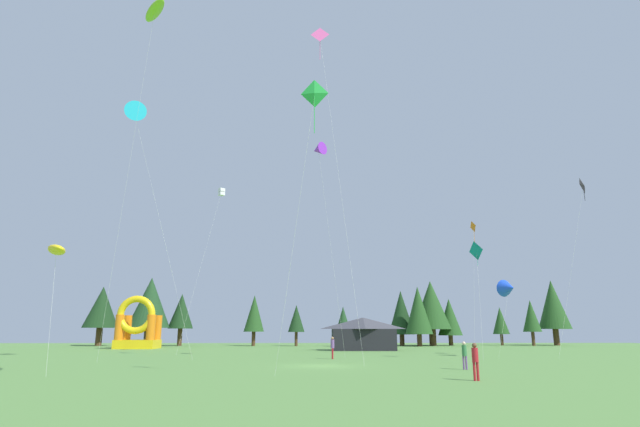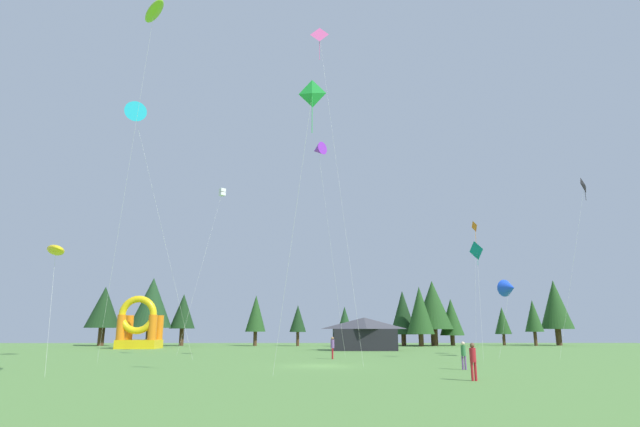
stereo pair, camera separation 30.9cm
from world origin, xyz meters
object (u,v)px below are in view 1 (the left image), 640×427
at_px(kite_green_diamond, 314,96).
at_px(festival_tent, 363,334).
at_px(kite_teal_diamond, 477,252).
at_px(person_far_side, 475,358).
at_px(person_left_edge, 332,346).
at_px(inflatable_orange_dome, 137,329).
at_px(kite_blue_delta, 509,288).
at_px(kite_cyan_delta, 135,114).
at_px(kite_yellow_parafoil, 57,250).
at_px(kite_pink_diamond, 320,39).
at_px(person_midfield, 464,353).
at_px(kite_lime_parafoil, 155,11).
at_px(kite_black_diamond, 584,187).
at_px(kite_purple_delta, 318,150).
at_px(kite_orange_diamond, 474,228).
at_px(kite_white_box, 221,193).

distance_m(kite_green_diamond, festival_tent, 39.67).
bearing_deg(kite_teal_diamond, kite_green_diamond, -129.67).
bearing_deg(person_far_side, person_left_edge, 101.97).
distance_m(person_far_side, inflatable_orange_dome, 52.60).
bearing_deg(person_far_side, kite_blue_delta, 56.68).
height_order(kite_cyan_delta, inflatable_orange_dome, kite_cyan_delta).
height_order(kite_blue_delta, person_far_side, kite_blue_delta).
relative_size(kite_yellow_parafoil, festival_tent, 1.00).
xyz_separation_m(kite_pink_diamond, person_midfield, (9.11, -6.59, -26.61)).
relative_size(kite_cyan_delta, inflatable_orange_dome, 3.21).
xyz_separation_m(kite_lime_parafoil, kite_teal_diamond, (27.02, 9.15, -17.43)).
relative_size(kite_black_diamond, kite_pink_diamond, 0.58).
relative_size(kite_pink_diamond, person_left_edge, 15.23).
bearing_deg(kite_blue_delta, kite_purple_delta, -170.93).
bearing_deg(person_far_side, kite_black_diamond, 40.37).
bearing_deg(kite_teal_diamond, kite_black_diamond, 8.99).
bearing_deg(kite_orange_diamond, festival_tent, -172.80).
height_order(kite_cyan_delta, kite_teal_diamond, kite_cyan_delta).
distance_m(kite_orange_diamond, person_far_side, 43.46).
xyz_separation_m(kite_teal_diamond, person_midfield, (-4.92, -10.56, -8.18)).
xyz_separation_m(kite_yellow_parafoil, person_midfield, (25.08, 3.14, -6.09)).
distance_m(kite_pink_diamond, festival_tent, 35.03).
xyz_separation_m(kite_yellow_parafoil, kite_purple_delta, (15.86, 13.99, 11.68)).
distance_m(kite_orange_diamond, inflatable_orange_dome, 46.87).
bearing_deg(kite_yellow_parafoil, kite_lime_parafoil, 56.82).
distance_m(kite_yellow_parafoil, kite_green_diamond, 17.85).
height_order(kite_pink_diamond, kite_teal_diamond, kite_pink_diamond).
bearing_deg(kite_white_box, person_far_side, -57.22).
distance_m(kite_green_diamond, person_midfield, 18.66).
xyz_separation_m(kite_white_box, kite_purple_delta, (10.88, -10.96, 1.15)).
xyz_separation_m(kite_yellow_parafoil, kite_teal_diamond, (30.00, 13.70, 2.09)).
bearing_deg(person_left_edge, kite_purple_delta, -61.29).
bearing_deg(person_far_side, kite_green_diamond, 173.83).
height_order(kite_yellow_parafoil, person_midfield, kite_yellow_parafoil).
bearing_deg(inflatable_orange_dome, kite_purple_delta, -45.83).
distance_m(kite_black_diamond, kite_pink_diamond, 28.59).
distance_m(kite_pink_diamond, person_far_side, 30.75).
bearing_deg(kite_black_diamond, person_left_edge, -178.42).
relative_size(kite_cyan_delta, kite_lime_parafoil, 0.81).
relative_size(kite_cyan_delta, kite_orange_diamond, 1.35).
relative_size(kite_purple_delta, inflatable_orange_dome, 2.82).
distance_m(person_left_edge, person_midfield, 14.14).
height_order(kite_teal_diamond, person_left_edge, kite_teal_diamond).
bearing_deg(person_left_edge, kite_yellow_parafoil, -54.03).
distance_m(kite_teal_diamond, kite_orange_diamond, 23.17).
distance_m(kite_lime_parafoil, person_far_side, 33.84).
relative_size(person_far_side, inflatable_orange_dome, 0.27).
relative_size(kite_white_box, kite_orange_diamond, 1.11).
height_order(kite_black_diamond, kite_yellow_parafoil, kite_black_diamond).
relative_size(kite_white_box, festival_tent, 2.39).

